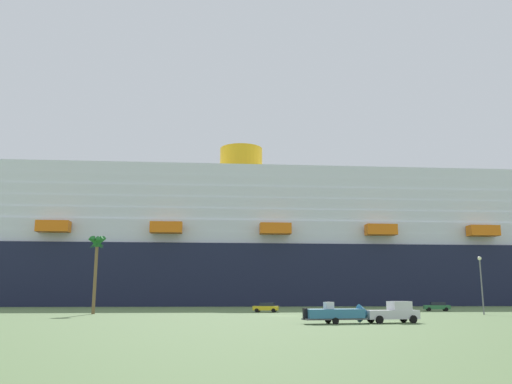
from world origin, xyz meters
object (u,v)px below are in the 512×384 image
object	(u,v)px
pickup_truck	(395,313)
parked_car_yellow_taxi	(268,307)
small_boat_on_trailer	(343,314)
cruise_ship	(370,251)
street_lamp	(483,277)
parked_car_green_wagon	(439,306)
palm_tree	(99,250)

from	to	relation	value
pickup_truck	parked_car_yellow_taxi	world-z (taller)	pickup_truck
small_boat_on_trailer	parked_car_yellow_taxi	distance (m)	36.00
cruise_ship	street_lamp	bearing A→B (deg)	-89.61
cruise_ship	pickup_truck	distance (m)	101.86
cruise_ship	parked_car_green_wagon	bearing A→B (deg)	-90.28
palm_tree	parked_car_green_wagon	xyz separation A→B (m)	(57.48, 15.08, -8.94)
small_boat_on_trailer	parked_car_yellow_taxi	size ratio (longest dim) A/B	1.80
parked_car_green_wagon	palm_tree	bearing A→B (deg)	-165.30
pickup_truck	street_lamp	bearing A→B (deg)	50.33
pickup_truck	small_boat_on_trailer	xyz separation A→B (m)	(-5.60, -1.32, -0.08)
pickup_truck	parked_car_green_wagon	world-z (taller)	pickup_truck
cruise_ship	small_boat_on_trailer	distance (m)	104.32
palm_tree	small_boat_on_trailer	bearing A→B (deg)	-39.35
cruise_ship	palm_tree	xyz separation A→B (m)	(-57.76, -73.00, -5.83)
palm_tree	parked_car_yellow_taxi	xyz separation A→B (m)	(26.50, 7.96, -8.94)
parked_car_green_wagon	street_lamp	bearing A→B (deg)	-87.46
parked_car_green_wagon	small_boat_on_trailer	bearing A→B (deg)	-119.57
cruise_ship	parked_car_green_wagon	xyz separation A→B (m)	(-0.28, -57.92, -14.76)
cruise_ship	small_boat_on_trailer	xyz separation A→B (m)	(-24.37, -100.38, -14.64)
palm_tree	parked_car_yellow_taxi	bearing A→B (deg)	16.71
small_boat_on_trailer	cruise_ship	bearing A→B (deg)	76.35
parked_car_yellow_taxi	parked_car_green_wagon	size ratio (longest dim) A/B	0.94
small_boat_on_trailer	parked_car_yellow_taxi	world-z (taller)	small_boat_on_trailer
cruise_ship	pickup_truck	size ratio (longest dim) A/B	48.04
small_boat_on_trailer	parked_car_yellow_taxi	xyz separation A→B (m)	(-6.89, 35.33, -0.13)
pickup_truck	small_boat_on_trailer	distance (m)	5.76
cruise_ship	palm_tree	distance (m)	93.27
small_boat_on_trailer	parked_car_green_wagon	distance (m)	48.81
palm_tree	street_lamp	xyz separation A→B (m)	(58.27, -2.81, -4.28)
small_boat_on_trailer	palm_tree	xyz separation A→B (m)	(-33.39, 27.38, 8.81)
pickup_truck	parked_car_green_wagon	bearing A→B (deg)	65.80
palm_tree	street_lamp	distance (m)	58.49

